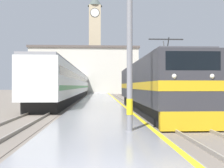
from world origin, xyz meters
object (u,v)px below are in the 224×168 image
Objects in this scene: locomotive_train at (151,87)px; passenger_train at (74,84)px; clock_tower at (95,41)px; catenary_mast at (134,19)px.

passenger_train is (-7.96, 23.47, 0.32)m from locomotive_train.
passenger_train is 1.76× the size of clock_tower.
clock_tower is at bearing 92.08° from catenary_mast.
passenger_train is 6.36× the size of catenary_mast.
passenger_train is 39.52m from clock_tower.
clock_tower is at bearing 94.85° from locomotive_train.
catenary_mast is at bearing -87.92° from clock_tower.
clock_tower is (2.82, 37.11, 13.31)m from passenger_train.
clock_tower reaches higher than passenger_train.
locomotive_train is at bearing -85.15° from clock_tower.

